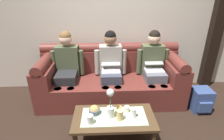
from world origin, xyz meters
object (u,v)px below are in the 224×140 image
Objects in this scene: snack_bowl at (94,110)px; backpack_right at (201,100)px; couch at (111,79)px; person_middle at (111,64)px; cup_near_right at (90,119)px; flower_vase at (110,105)px; cup_far_left at (119,110)px; cup_far_center at (127,109)px; cup_far_right at (120,115)px; cup_near_left at (134,113)px; person_right at (153,64)px; person_left at (67,65)px; coffee_table at (114,119)px.

backpack_right is (1.70, 0.51, -0.24)m from snack_bowl.
person_middle is at bearing -90.00° from couch.
cup_near_right is at bearing -103.19° from snack_bowl.
flower_vase is 3.68× the size of cup_far_left.
cup_far_center is 0.60× the size of cup_far_right.
flower_vase reaches higher than cup_near_left.
person_right is 9.50× the size of cup_far_right.
backpack_right is at bearing 21.06° from cup_far_center.
person_left is at bearing -179.69° from couch.
snack_bowl is 0.34m from cup_far_right.
flower_vase is at bearing -92.43° from person_middle.
couch is at bearing 75.97° from cup_near_right.
couch reaches higher than cup_far_right.
flower_vase is (0.70, -1.05, -0.10)m from person_left.
cup_far_center is at bearing -79.88° from person_middle.
cup_near_left is 1.55× the size of cup_far_center.
cup_near_left is (0.29, -0.01, -0.12)m from flower_vase.
coffee_table is (0.00, -1.04, -0.33)m from person_middle.
backpack_right is at bearing -17.60° from couch.
cup_near_left is (-0.50, -1.06, -0.22)m from person_right.
snack_bowl is 0.19m from cup_near_right.
couch is 1.20m from cup_near_right.
cup_far_left is at bearing -159.35° from cup_far_center.
snack_bowl is 1.92× the size of cup_far_center.
couch is at bearing 90.00° from coffee_table.
cup_far_left is 0.11m from cup_far_right.
snack_bowl is 1.23× the size of cup_near_left.
person_right is at bearing 64.73° from cup_near_left.
person_left reaches higher than cup_far_center.
cup_far_right reaches higher than cup_near_right.
person_left is 11.36× the size of cup_far_left.
person_right is at bearing 48.13° from cup_near_right.
coffee_table and backpack_right have the same top height.
person_middle is 3.21× the size of backpack_right.
cup_far_left is (-0.18, 0.07, -0.01)m from cup_near_left.
backpack_right is (1.29, 0.50, -0.23)m from cup_far_center.
person_left reaches higher than backpack_right.
snack_bowl is 1.37× the size of cup_far_left.
cup_far_center is (0.42, 0.02, -0.01)m from snack_bowl.
person_middle and person_right have the same top height.
snack_bowl is (-0.25, -0.97, 0.06)m from couch.
cup_far_left is at bearing 158.96° from cup_near_left.
snack_bowl is at bearing 157.02° from cup_far_right.
cup_near_right is 0.29× the size of backpack_right.
backpack_right is at bearing 16.70° from snack_bowl.
person_middle is (0.75, -0.00, -0.00)m from person_left.
snack_bowl is (-0.20, 0.08, -0.13)m from flower_vase.
cup_near_left is 1.11× the size of cup_far_left.
cup_far_right is at bearing -86.45° from person_middle.
person_right reaches higher than cup_near_left.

